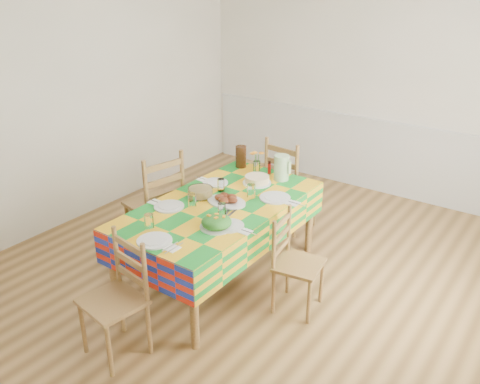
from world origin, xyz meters
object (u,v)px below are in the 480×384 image
(dining_table, at_px, (220,212))
(chair_near, at_px, (118,299))
(chair_far, at_px, (289,184))
(chair_left, at_px, (157,204))
(chair_right, at_px, (295,263))
(green_pitcher, at_px, (281,168))
(meat_platter, at_px, (226,200))
(tea_pitcher, at_px, (241,157))

(dining_table, distance_m, chair_near, 1.22)
(chair_far, relative_size, chair_left, 0.96)
(dining_table, xyz_separation_m, chair_right, (0.76, -0.01, -0.24))
(dining_table, height_order, chair_left, chair_left)
(green_pitcher, bearing_deg, meat_platter, -98.69)
(tea_pitcher, xyz_separation_m, chair_far, (0.35, 0.38, -0.35))
(chair_left, bearing_deg, chair_right, 102.19)
(meat_platter, height_order, green_pitcher, green_pitcher)
(dining_table, xyz_separation_m, green_pitcher, (0.15, 0.76, 0.20))
(chair_near, bearing_deg, chair_far, 99.17)
(chair_far, height_order, chair_left, chair_left)
(green_pitcher, xyz_separation_m, chair_near, (-0.15, -1.96, -0.41))
(chair_near, xyz_separation_m, chair_right, (0.76, 1.19, -0.04))
(dining_table, bearing_deg, chair_near, -89.69)
(tea_pitcher, distance_m, chair_right, 1.46)
(meat_platter, xyz_separation_m, chair_right, (0.72, -0.05, -0.35))
(dining_table, relative_size, chair_left, 1.79)
(chair_left, bearing_deg, tea_pitcher, 166.56)
(meat_platter, relative_size, chair_far, 0.36)
(dining_table, height_order, meat_platter, meat_platter)
(meat_platter, xyz_separation_m, chair_near, (-0.03, -1.24, -0.32))
(chair_near, bearing_deg, chair_left, 131.47)
(chair_far, xyz_separation_m, chair_right, (0.77, -1.20, -0.09))
(tea_pitcher, bearing_deg, green_pitcher, -6.02)
(chair_near, bearing_deg, meat_platter, 97.29)
(dining_table, bearing_deg, chair_right, -0.47)
(dining_table, relative_size, green_pitcher, 7.78)
(meat_platter, distance_m, chair_right, 0.80)
(dining_table, bearing_deg, green_pitcher, 78.77)
(meat_platter, bearing_deg, chair_near, -91.61)
(dining_table, xyz_separation_m, chair_left, (-0.75, -0.01, -0.13))
(meat_platter, height_order, tea_pitcher, tea_pitcher)
(meat_platter, bearing_deg, chair_right, -3.84)
(chair_near, height_order, chair_right, chair_near)
(meat_platter, distance_m, chair_left, 0.83)
(green_pitcher, bearing_deg, chair_left, -139.42)
(chair_right, bearing_deg, dining_table, 80.30)
(dining_table, bearing_deg, tea_pitcher, 113.62)
(tea_pitcher, bearing_deg, chair_left, -115.48)
(green_pitcher, distance_m, chair_near, 2.01)
(green_pitcher, distance_m, chair_left, 1.24)
(chair_left, bearing_deg, green_pitcher, 142.63)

